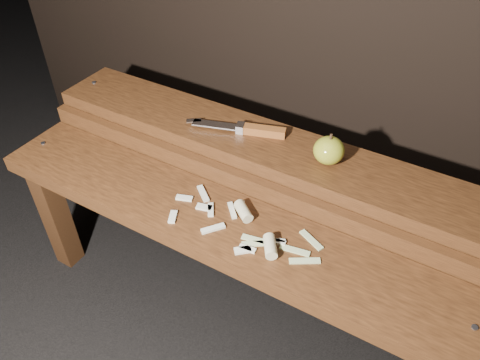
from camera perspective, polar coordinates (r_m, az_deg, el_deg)
The scene contains 6 objects.
ground at distance 1.42m, azimuth -1.26°, elevation -15.22°, with size 60.00×60.00×0.00m, color black.
bench_front_tier at distance 1.11m, azimuth -3.17°, elevation -7.31°, with size 1.20×0.20×0.42m.
bench_rear_tier at distance 1.21m, azimuth 2.52°, elevation 1.54°, with size 1.20×0.21×0.50m.
apple at distance 1.09m, azimuth 10.78°, elevation 3.57°, with size 0.07×0.07×0.08m.
knife at distance 1.18m, azimuth 1.42°, elevation 6.18°, with size 0.25×0.10×0.02m.
apple_scraps at distance 1.04m, azimuth 1.07°, elevation -5.81°, with size 0.38×0.15×0.03m.
Camera 1 is at (0.43, -0.67, 1.18)m, focal length 35.00 mm.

